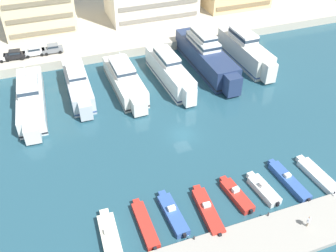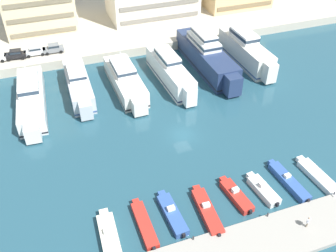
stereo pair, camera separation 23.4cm
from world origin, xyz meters
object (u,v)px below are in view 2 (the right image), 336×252
motorboat_red_left (144,224)px  motorboat_white_right (319,177)px  yacht_white_left (31,98)px  yacht_navy_center_right (207,56)px  motorboat_blue_mid_right (288,181)px  car_grey_center (53,48)px  yacht_ivory_center_left (125,80)px  yacht_white_center (170,71)px  motorboat_blue_mid_left (172,214)px  yacht_ivory_mid_right (246,51)px  pedestrian_far_side (308,221)px  motorboat_white_center_right (263,190)px  motorboat_cream_far_left (109,236)px  motorboat_red_center (236,195)px  car_silver_center_left (35,51)px  car_black_mid_left (15,54)px  yacht_silver_mid_left (79,85)px  motorboat_red_center_left (207,211)px

motorboat_red_left → motorboat_white_right: (24.63, -0.51, -0.02)m
yacht_white_left → yacht_navy_center_right: 33.67m
motorboat_blue_mid_right → car_grey_center: bearing=119.3°
yacht_ivory_center_left → yacht_white_center: size_ratio=0.98×
motorboat_blue_mid_left → yacht_navy_center_right: bearing=59.4°
motorboat_blue_mid_left → motorboat_white_right: 21.00m
yacht_white_center → motorboat_white_right: (10.43, -30.56, -1.80)m
yacht_ivory_mid_right → car_grey_center: bearing=159.4°
yacht_white_left → motorboat_red_left: 32.19m
pedestrian_far_side → yacht_white_center: bearing=95.8°
motorboat_white_center_right → pedestrian_far_side: size_ratio=3.70×
motorboat_cream_far_left → motorboat_white_right: 28.99m
yacht_white_center → motorboat_red_center: bearing=-93.4°
motorboat_red_center → yacht_ivory_mid_right: bearing=59.4°
yacht_ivory_center_left → car_silver_center_left: (-14.54, 15.36, 0.99)m
yacht_ivory_mid_right → motorboat_cream_far_left: size_ratio=2.45×
yacht_white_center → motorboat_blue_mid_right: size_ratio=2.30×
motorboat_white_right → yacht_white_left: bearing=139.0°
motorboat_red_left → car_silver_center_left: size_ratio=1.88×
car_silver_center_left → motorboat_white_right: bearing=-54.1°
yacht_navy_center_right → yacht_ivory_mid_right: size_ratio=1.22×
yacht_ivory_center_left → motorboat_blue_mid_right: yacht_ivory_center_left is taller
motorboat_white_center_right → car_silver_center_left: 52.28m
motorboat_blue_mid_left → motorboat_white_right: motorboat_blue_mid_left is taller
motorboat_blue_mid_left → car_black_mid_left: size_ratio=1.75×
motorboat_white_right → pedestrian_far_side: size_ratio=4.91×
car_grey_center → yacht_ivory_center_left: bearing=-54.3°
motorboat_blue_mid_left → motorboat_red_center: motorboat_red_center is taller
motorboat_red_center → car_grey_center: bearing=111.4°
car_grey_center → yacht_silver_mid_left: bearing=-79.1°
car_silver_center_left → motorboat_red_center_left: bearing=-70.2°
yacht_ivory_center_left → motorboat_white_right: yacht_ivory_center_left is taller
motorboat_red_center → car_grey_center: 48.72m
yacht_ivory_center_left → motorboat_white_right: 36.33m
yacht_ivory_center_left → motorboat_red_center: yacht_ivory_center_left is taller
motorboat_cream_far_left → car_grey_center: size_ratio=1.87×
motorboat_white_right → motorboat_red_center: bearing=175.9°
yacht_ivory_center_left → motorboat_red_left: 31.00m
motorboat_cream_far_left → car_black_mid_left: (-8.25, 45.88, 2.33)m
motorboat_white_center_right → yacht_white_center: bearing=93.8°
yacht_silver_mid_left → yacht_ivory_mid_right: size_ratio=0.93×
yacht_white_left → motorboat_cream_far_left: size_ratio=2.65×
car_black_mid_left → car_grey_center: same height
motorboat_blue_mid_left → motorboat_red_center_left: motorboat_red_center_left is taller
car_grey_center → motorboat_white_center_right: bearing=-64.8°
car_black_mid_left → motorboat_blue_mid_right: bearing=-54.1°
motorboat_blue_mid_left → car_black_mid_left: (-16.25, 45.24, 2.37)m
yacht_ivory_center_left → car_black_mid_left: size_ratio=4.33×
yacht_navy_center_right → motorboat_white_right: 33.26m
motorboat_white_right → car_silver_center_left: car_silver_center_left is taller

